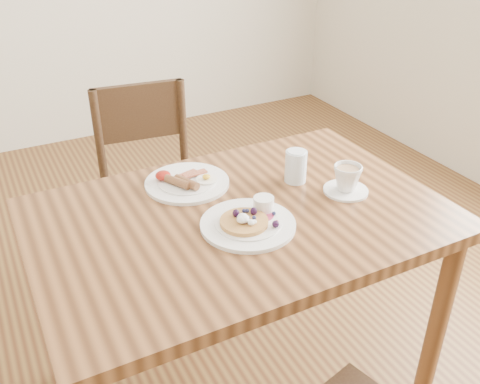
{
  "coord_description": "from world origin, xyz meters",
  "views": [
    {
      "loc": [
        -0.61,
        -1.18,
        1.58
      ],
      "look_at": [
        0.0,
        0.0,
        0.82
      ],
      "focal_mm": 40.0,
      "sensor_mm": 36.0,
      "label": 1
    }
  ],
  "objects_px": {
    "dining_table": "(240,240)",
    "breakfast_plate": "(186,182)",
    "teacup_saucer": "(347,180)",
    "water_glass": "(296,166)",
    "chair_far": "(152,182)",
    "pancake_plate": "(249,221)"
  },
  "relations": [
    {
      "from": "chair_far",
      "to": "teacup_saucer",
      "type": "height_order",
      "value": "chair_far"
    },
    {
      "from": "chair_far",
      "to": "pancake_plate",
      "type": "height_order",
      "value": "chair_far"
    },
    {
      "from": "pancake_plate",
      "to": "teacup_saucer",
      "type": "xyz_separation_m",
      "value": [
        0.36,
        0.03,
        0.03
      ]
    },
    {
      "from": "dining_table",
      "to": "pancake_plate",
      "type": "distance_m",
      "value": 0.13
    },
    {
      "from": "pancake_plate",
      "to": "dining_table",
      "type": "bearing_deg",
      "value": 83.4
    },
    {
      "from": "teacup_saucer",
      "to": "pancake_plate",
      "type": "bearing_deg",
      "value": -175.54
    },
    {
      "from": "dining_table",
      "to": "breakfast_plate",
      "type": "height_order",
      "value": "breakfast_plate"
    },
    {
      "from": "chair_far",
      "to": "pancake_plate",
      "type": "xyz_separation_m",
      "value": [
        0.02,
        -0.82,
        0.27
      ]
    },
    {
      "from": "chair_far",
      "to": "water_glass",
      "type": "relative_size",
      "value": 8.4
    },
    {
      "from": "teacup_saucer",
      "to": "dining_table",
      "type": "bearing_deg",
      "value": 173.07
    },
    {
      "from": "chair_far",
      "to": "water_glass",
      "type": "xyz_separation_m",
      "value": [
        0.28,
        -0.66,
        0.31
      ]
    },
    {
      "from": "teacup_saucer",
      "to": "water_glass",
      "type": "height_order",
      "value": "water_glass"
    },
    {
      "from": "breakfast_plate",
      "to": "water_glass",
      "type": "bearing_deg",
      "value": -23.08
    },
    {
      "from": "teacup_saucer",
      "to": "water_glass",
      "type": "bearing_deg",
      "value": 127.55
    },
    {
      "from": "dining_table",
      "to": "pancake_plate",
      "type": "relative_size",
      "value": 4.44
    },
    {
      "from": "teacup_saucer",
      "to": "water_glass",
      "type": "relative_size",
      "value": 1.34
    },
    {
      "from": "pancake_plate",
      "to": "water_glass",
      "type": "xyz_separation_m",
      "value": [
        0.26,
        0.16,
        0.04
      ]
    },
    {
      "from": "teacup_saucer",
      "to": "breakfast_plate",
      "type": "bearing_deg",
      "value": 147.56
    },
    {
      "from": "dining_table",
      "to": "teacup_saucer",
      "type": "height_order",
      "value": "teacup_saucer"
    },
    {
      "from": "dining_table",
      "to": "water_glass",
      "type": "height_order",
      "value": "water_glass"
    },
    {
      "from": "chair_far",
      "to": "pancake_plate",
      "type": "distance_m",
      "value": 0.87
    },
    {
      "from": "chair_far",
      "to": "teacup_saucer",
      "type": "xyz_separation_m",
      "value": [
        0.38,
        -0.79,
        0.3
      ]
    }
  ]
}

